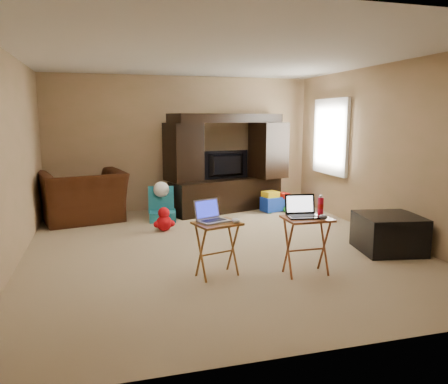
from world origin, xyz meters
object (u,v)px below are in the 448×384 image
object	(u,v)px
child_rocker	(163,204)
entertainment_center	(227,163)
tray_table_right	(306,246)
water_bottle	(321,206)
mouse_left	(236,220)
laptop_right	(303,207)
television	(228,165)
plush_toy	(164,219)
recliner	(83,196)
laptop_left	(214,211)
mouse_right	(323,217)
ottoman	(389,233)
push_toy	(275,201)
tray_table_left	(217,249)

from	to	relation	value
child_rocker	entertainment_center	bearing A→B (deg)	30.17
tray_table_right	water_bottle	world-z (taller)	water_bottle
mouse_left	laptop_right	bearing A→B (deg)	-9.35
television	tray_table_right	distance (m)	3.53
plush_toy	recliner	bearing A→B (deg)	140.28
laptop_left	laptop_right	xyz separation A→B (m)	(0.96, -0.22, 0.04)
laptop_right	tray_table_right	bearing A→B (deg)	-17.99
entertainment_center	tray_table_right	xyz separation A→B (m)	(-0.10, -3.53, -0.58)
recliner	laptop_right	distance (m)	4.14
television	mouse_left	distance (m)	3.47
mouse_left	mouse_right	world-z (taller)	mouse_right
plush_toy	tray_table_right	world-z (taller)	tray_table_right
television	mouse_right	size ratio (longest dim) A/B	6.96
mouse_left	entertainment_center	bearing A→B (deg)	75.50
plush_toy	tray_table_right	bearing A→B (deg)	-61.58
entertainment_center	laptop_left	bearing A→B (deg)	-126.57
ottoman	mouse_left	xyz separation A→B (m)	(-2.20, -0.35, 0.39)
television	ottoman	bearing A→B (deg)	104.16
plush_toy	laptop_right	xyz separation A→B (m)	(1.22, -2.31, 0.58)
television	ottoman	xyz separation A→B (m)	(1.33, -3.00, -0.62)
push_toy	tray_table_left	size ratio (longest dim) A/B	0.86
television	laptop_left	xyz separation A→B (m)	(-1.10, -3.25, -0.14)
laptop_left	mouse_right	world-z (taller)	laptop_left
mouse_left	ottoman	bearing A→B (deg)	9.03
laptop_right	mouse_left	distance (m)	0.76
entertainment_center	laptop_left	distance (m)	3.47
tray_table_right	laptop_left	size ratio (longest dim) A/B	2.04
laptop_left	mouse_left	distance (m)	0.26
entertainment_center	plush_toy	world-z (taller)	entertainment_center
child_rocker	plush_toy	xyz separation A→B (m)	(-0.07, -0.69, -0.10)
recliner	mouse_right	world-z (taller)	recliner
entertainment_center	ottoman	world-z (taller)	entertainment_center
plush_toy	water_bottle	world-z (taller)	water_bottle
plush_toy	water_bottle	distance (m)	2.74
child_rocker	mouse_right	xyz separation A→B (m)	(1.32, -3.14, 0.39)
laptop_left	laptop_right	distance (m)	0.98
mouse_right	water_bottle	distance (m)	0.22
child_rocker	tray_table_right	bearing A→B (deg)	-60.25
ottoman	mouse_right	distance (m)	1.50
recliner	laptop_right	world-z (taller)	laptop_right
mouse_right	laptop_left	bearing A→B (deg)	162.24
laptop_right	water_bottle	xyz separation A→B (m)	(0.24, 0.06, -0.02)
plush_toy	ottoman	world-z (taller)	ottoman
mouse_right	tray_table_right	bearing A→B (deg)	137.29
laptop_left	entertainment_center	bearing A→B (deg)	49.95
plush_toy	ottoman	size ratio (longest dim) A/B	0.50
entertainment_center	ottoman	bearing A→B (deg)	-84.57
television	mouse_right	world-z (taller)	television
push_toy	water_bottle	bearing A→B (deg)	-118.10
entertainment_center	recliner	bearing A→B (deg)	166.03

